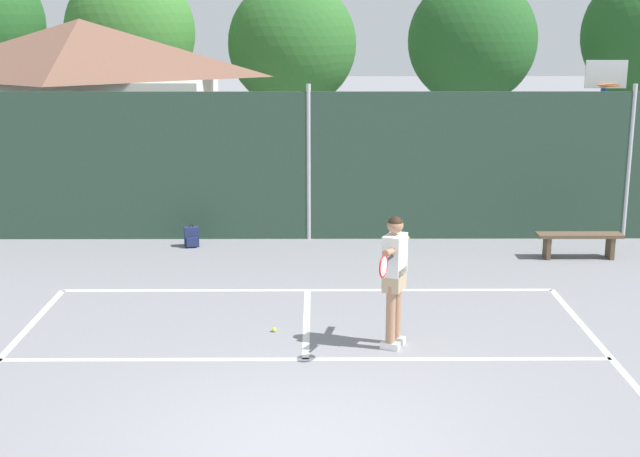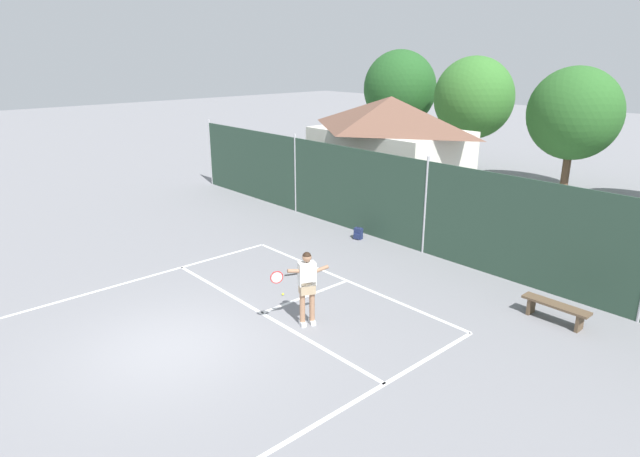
{
  "view_description": "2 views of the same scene",
  "coord_description": "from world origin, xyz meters",
  "px_view_note": "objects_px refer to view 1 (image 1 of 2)",
  "views": [
    {
      "loc": [
        0.14,
        -8.39,
        4.45
      ],
      "look_at": [
        0.2,
        4.06,
        1.42
      ],
      "focal_mm": 48.78,
      "sensor_mm": 36.0,
      "label": 1
    },
    {
      "loc": [
        10.04,
        -4.62,
        6.23
      ],
      "look_at": [
        -0.79,
        5.17,
        1.46
      ],
      "focal_mm": 30.31,
      "sensor_mm": 36.0,
      "label": 2
    }
  ],
  "objects_px": {
    "tennis_player": "(394,270)",
    "backpack_navy": "(192,237)",
    "tennis_ball": "(274,330)",
    "basketball_hoop": "(602,117)",
    "courtside_bench": "(579,240)"
  },
  "relations": [
    {
      "from": "tennis_player",
      "to": "backpack_navy",
      "type": "bearing_deg",
      "value": 123.11
    },
    {
      "from": "tennis_player",
      "to": "tennis_ball",
      "type": "bearing_deg",
      "value": 160.63
    },
    {
      "from": "basketball_hoop",
      "to": "tennis_player",
      "type": "distance_m",
      "value": 9.43
    },
    {
      "from": "tennis_ball",
      "to": "basketball_hoop",
      "type": "bearing_deg",
      "value": 45.99
    },
    {
      "from": "basketball_hoop",
      "to": "tennis_player",
      "type": "relative_size",
      "value": 1.91
    },
    {
      "from": "tennis_player",
      "to": "courtside_bench",
      "type": "xyz_separation_m",
      "value": [
        3.92,
        4.54,
        -0.75
      ]
    },
    {
      "from": "tennis_ball",
      "to": "backpack_navy",
      "type": "height_order",
      "value": "backpack_navy"
    },
    {
      "from": "tennis_player",
      "to": "courtside_bench",
      "type": "bearing_deg",
      "value": 49.23
    },
    {
      "from": "backpack_navy",
      "to": "courtside_bench",
      "type": "bearing_deg",
      "value": -6.76
    },
    {
      "from": "tennis_player",
      "to": "tennis_ball",
      "type": "xyz_separation_m",
      "value": [
        -1.67,
        0.59,
        -1.08
      ]
    },
    {
      "from": "tennis_player",
      "to": "courtside_bench",
      "type": "relative_size",
      "value": 1.16
    },
    {
      "from": "basketball_hoop",
      "to": "backpack_navy",
      "type": "bearing_deg",
      "value": -165.2
    },
    {
      "from": "backpack_navy",
      "to": "basketball_hoop",
      "type": "bearing_deg",
      "value": 14.8
    },
    {
      "from": "tennis_ball",
      "to": "courtside_bench",
      "type": "height_order",
      "value": "courtside_bench"
    },
    {
      "from": "backpack_navy",
      "to": "courtside_bench",
      "type": "xyz_separation_m",
      "value": [
        7.46,
        -0.88,
        0.17
      ]
    }
  ]
}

